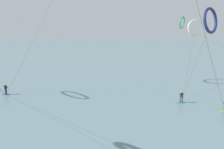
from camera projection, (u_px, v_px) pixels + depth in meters
name	position (u px, v px, depth m)	size (l,w,h in m)	color
sea_water	(102.00, 49.00, 106.93)	(400.00, 200.00, 0.08)	slate
surfer_cobalt	(6.00, 90.00, 33.45)	(1.40, 0.62, 1.70)	#2647B7
surfer_teal	(181.00, 98.00, 29.73)	(1.40, 0.61, 1.70)	teal
kite_navy	(210.00, 21.00, 29.00)	(5.66, 2.99, 13.37)	navy
kite_ivory	(195.00, 28.00, 47.83)	(12.35, 20.77, 12.46)	silver
kite_emerald	(182.00, 23.00, 60.27)	(3.02, 50.50, 13.79)	#199351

